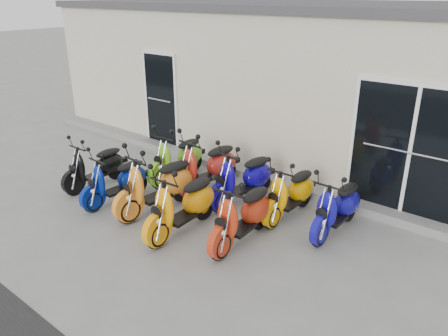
{
  "coord_description": "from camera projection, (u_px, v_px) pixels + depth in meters",
  "views": [
    {
      "loc": [
        4.41,
        -4.86,
        3.6
      ],
      "look_at": [
        0.0,
        0.6,
        0.75
      ],
      "focal_mm": 35.0,
      "sensor_mm": 36.0,
      "label": 1
    }
  ],
  "objects": [
    {
      "name": "roof_cap",
      "position": [
        351.0,
        6.0,
        9.94
      ],
      "size": [
        14.2,
        6.2,
        0.16
      ],
      "primitive_type": "cube",
      "color": "#3F3F42",
      "rests_on": "building"
    },
    {
      "name": "scooter_back_green",
      "position": [
        178.0,
        151.0,
        8.79
      ],
      "size": [
        0.68,
        1.67,
        1.21
      ],
      "primitive_type": null,
      "rotation": [
        0.0,
        0.0,
        0.05
      ],
      "color": "#6BC41E",
      "rests_on": "ground"
    },
    {
      "name": "scooter_front_orange_a",
      "position": [
        157.0,
        177.0,
        7.45
      ],
      "size": [
        0.83,
        1.84,
        1.31
      ],
      "primitive_type": null,
      "rotation": [
        0.0,
        0.0,
        -0.1
      ],
      "color": "orange",
      "rests_on": "ground"
    },
    {
      "name": "scooter_front_black",
      "position": [
        95.0,
        160.0,
        8.46
      ],
      "size": [
        0.57,
        1.52,
        1.12
      ],
      "primitive_type": null,
      "rotation": [
        0.0,
        0.0,
        0.01
      ],
      "color": "black",
      "rests_on": "ground"
    },
    {
      "name": "door_left",
      "position": [
        161.0,
        97.0,
        10.38
      ],
      "size": [
        1.07,
        0.08,
        2.22
      ],
      "primitive_type": "cube",
      "color": "black",
      "rests_on": "front_step"
    },
    {
      "name": "ground",
      "position": [
        202.0,
        219.0,
        7.43
      ],
      "size": [
        80.0,
        80.0,
        0.0
      ],
      "primitive_type": "plane",
      "color": "gray",
      "rests_on": "ground"
    },
    {
      "name": "scooter_back_yellow",
      "position": [
        291.0,
        186.0,
        7.3
      ],
      "size": [
        0.59,
        1.57,
        1.15
      ],
      "primitive_type": null,
      "rotation": [
        0.0,
        0.0,
        -0.01
      ],
      "color": "#FFA900",
      "rests_on": "ground"
    },
    {
      "name": "building",
      "position": [
        343.0,
        80.0,
        10.57
      ],
      "size": [
        14.0,
        6.0,
        3.2
      ],
      "primitive_type": "cube",
      "color": "beige",
      "rests_on": "ground"
    },
    {
      "name": "scooter_back_red",
      "position": [
        206.0,
        159.0,
        8.24
      ],
      "size": [
        0.82,
        1.82,
        1.3
      ],
      "primitive_type": null,
      "rotation": [
        0.0,
        0.0,
        -0.1
      ],
      "color": "red",
      "rests_on": "ground"
    },
    {
      "name": "scooter_back_extra",
      "position": [
        338.0,
        200.0,
        6.81
      ],
      "size": [
        0.59,
        1.57,
        1.15
      ],
      "primitive_type": null,
      "rotation": [
        0.0,
        0.0,
        -0.01
      ],
      "color": "#100C8C",
      "rests_on": "ground"
    },
    {
      "name": "front_step",
      "position": [
        268.0,
        178.0,
        8.85
      ],
      "size": [
        14.0,
        0.4,
        0.15
      ],
      "primitive_type": "cube",
      "color": "gray",
      "rests_on": "ground"
    },
    {
      "name": "door_right",
      "position": [
        411.0,
        148.0,
        7.0
      ],
      "size": [
        2.02,
        0.08,
        2.22
      ],
      "primitive_type": "cube",
      "color": "black",
      "rests_on": "front_step"
    },
    {
      "name": "scooter_back_blue",
      "position": [
        243.0,
        171.0,
        7.8
      ],
      "size": [
        0.8,
        1.73,
        1.24
      ],
      "primitive_type": null,
      "rotation": [
        0.0,
        0.0,
        -0.12
      ],
      "color": "#0F049A",
      "rests_on": "ground"
    },
    {
      "name": "scooter_front_red",
      "position": [
        243.0,
        207.0,
        6.51
      ],
      "size": [
        0.7,
        1.68,
        1.22
      ],
      "primitive_type": null,
      "rotation": [
        0.0,
        0.0,
        0.06
      ],
      "color": "red",
      "rests_on": "ground"
    },
    {
      "name": "scooter_front_orange_b",
      "position": [
        182.0,
        197.0,
        6.8
      ],
      "size": [
        0.7,
        1.73,
        1.26
      ],
      "primitive_type": null,
      "rotation": [
        0.0,
        0.0,
        0.05
      ],
      "color": "#FF9C07",
      "rests_on": "ground"
    },
    {
      "name": "scooter_front_blue",
      "position": [
        116.0,
        174.0,
        7.82
      ],
      "size": [
        0.61,
        1.53,
        1.12
      ],
      "primitive_type": null,
      "rotation": [
        0.0,
        0.0,
        -0.04
      ],
      "color": "navy",
      "rests_on": "ground"
    }
  ]
}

